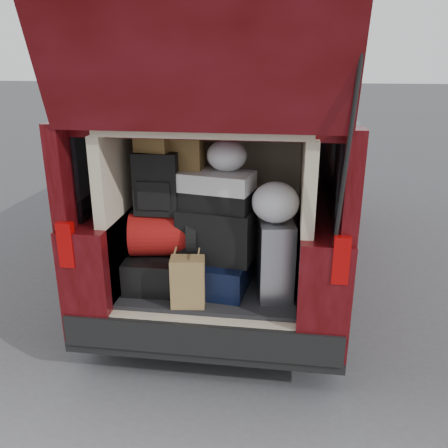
{
  "coord_description": "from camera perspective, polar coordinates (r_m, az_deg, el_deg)",
  "views": [
    {
      "loc": [
        0.53,
        -2.98,
        2.16
      ],
      "look_at": [
        0.08,
        0.2,
        1.02
      ],
      "focal_mm": 38.0,
      "sensor_mm": 36.0,
      "label": 1
    }
  ],
  "objects": [
    {
      "name": "load_floor",
      "position": [
        3.8,
        -1.13,
        -10.23
      ],
      "size": [
        1.24,
        1.05,
        0.55
      ],
      "primitive_type": "cube",
      "color": "black",
      "rests_on": "ground"
    },
    {
      "name": "black_soft_case",
      "position": [
        3.38,
        -0.89,
        -1.18
      ],
      "size": [
        0.56,
        0.38,
        0.38
      ],
      "primitive_type": "cube",
      "rotation": [
        0.0,
        0.0,
        -0.14
      ],
      "color": "black",
      "rests_on": "navy_hardshell"
    },
    {
      "name": "plastic_bag_center",
      "position": [
        3.27,
        0.35,
        8.26
      ],
      "size": [
        0.3,
        0.28,
        0.22
      ],
      "primitive_type": "ellipsoid",
      "rotation": [
        0.0,
        0.0,
        -0.1
      ],
      "color": "silver",
      "rests_on": "twotone_duffel"
    },
    {
      "name": "ground",
      "position": [
        3.72,
        -1.8,
        -16.0
      ],
      "size": [
        80.0,
        80.0,
        0.0
      ],
      "primitive_type": "plane",
      "color": "#3E3E41",
      "rests_on": "ground"
    },
    {
      "name": "black_hardshell",
      "position": [
        3.61,
        -7.62,
        -5.05
      ],
      "size": [
        0.45,
        0.61,
        0.24
      ],
      "primitive_type": "cube",
      "rotation": [
        0.0,
        0.0,
        0.03
      ],
      "color": "black",
      "rests_on": "load_floor"
    },
    {
      "name": "kraft_bag",
      "position": [
        3.22,
        -4.38,
        -6.97
      ],
      "size": [
        0.24,
        0.17,
        0.35
      ],
      "primitive_type": "cube",
      "rotation": [
        0.0,
        0.0,
        0.13
      ],
      "color": "olive",
      "rests_on": "load_floor"
    },
    {
      "name": "backpack",
      "position": [
        3.36,
        -8.07,
        4.89
      ],
      "size": [
        0.31,
        0.19,
        0.44
      ],
      "primitive_type": "cube",
      "rotation": [
        0.0,
        0.0,
        0.03
      ],
      "color": "black",
      "rests_on": "red_duffel"
    },
    {
      "name": "grocery_sack_upper",
      "position": [
        3.37,
        -4.4,
        8.49
      ],
      "size": [
        0.23,
        0.2,
        0.22
      ],
      "primitive_type": "cube",
      "rotation": [
        0.0,
        0.0,
        -0.08
      ],
      "color": "brown",
      "rests_on": "twotone_duffel"
    },
    {
      "name": "navy_hardshell",
      "position": [
        3.49,
        -0.56,
        -5.86
      ],
      "size": [
        0.48,
        0.56,
        0.22
      ],
      "primitive_type": "cube",
      "rotation": [
        0.0,
        0.0,
        -0.11
      ],
      "color": "black",
      "rests_on": "load_floor"
    },
    {
      "name": "red_duffel",
      "position": [
        3.46,
        -7.27,
        -1.19
      ],
      "size": [
        0.53,
        0.39,
        0.31
      ],
      "primitive_type": "cube",
      "rotation": [
        0.0,
        0.0,
        0.18
      ],
      "color": "#9E150E",
      "rests_on": "black_hardshell"
    },
    {
      "name": "minivan",
      "position": [
        5.02,
        1.68,
        5.12
      ],
      "size": [
        1.9,
        5.35,
        2.77
      ],
      "color": "black",
      "rests_on": "ground"
    },
    {
      "name": "plastic_bag_right",
      "position": [
        3.17,
        6.2,
        2.6
      ],
      "size": [
        0.36,
        0.34,
        0.28
      ],
      "primitive_type": "ellipsoid",
      "rotation": [
        0.0,
        0.0,
        0.14
      ],
      "color": "silver",
      "rests_on": "silver_roller"
    },
    {
      "name": "twotone_duffel",
      "position": [
        3.32,
        -1.54,
        4.14
      ],
      "size": [
        0.62,
        0.4,
        0.26
      ],
      "primitive_type": "cube",
      "rotation": [
        0.0,
        0.0,
        -0.19
      ],
      "color": "white",
      "rests_on": "black_soft_case"
    },
    {
      "name": "silver_roller",
      "position": [
        3.34,
        6.14,
        -4.08
      ],
      "size": [
        0.29,
        0.4,
        0.55
      ],
      "primitive_type": "cube",
      "rotation": [
        0.0,
        0.0,
        0.16
      ],
      "color": "silver",
      "rests_on": "load_floor"
    },
    {
      "name": "grocery_sack_lower",
      "position": [
        3.33,
        -8.46,
        10.47
      ],
      "size": [
        0.26,
        0.22,
        0.21
      ],
      "primitive_type": "cube",
      "rotation": [
        0.0,
        0.0,
        -0.14
      ],
      "color": "brown",
      "rests_on": "backpack"
    }
  ]
}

